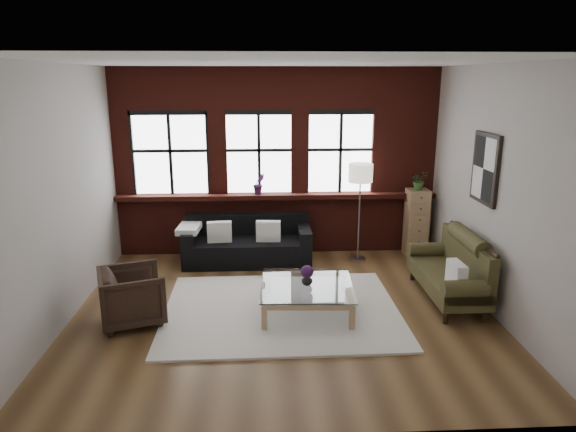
{
  "coord_description": "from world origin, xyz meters",
  "views": [
    {
      "loc": [
        -0.26,
        -6.31,
        3.02
      ],
      "look_at": [
        0.1,
        0.6,
        1.15
      ],
      "focal_mm": 32.0,
      "sensor_mm": 36.0,
      "label": 1
    }
  ],
  "objects_px": {
    "coffee_table": "(307,299)",
    "drawer_chest": "(416,222)",
    "dark_sofa": "(247,241)",
    "armchair": "(132,296)",
    "floor_lamp": "(359,208)",
    "vintage_settee": "(447,269)",
    "vase": "(307,280)"
  },
  "relations": [
    {
      "from": "drawer_chest",
      "to": "dark_sofa",
      "type": "bearing_deg",
      "value": -175.32
    },
    {
      "from": "vintage_settee",
      "to": "floor_lamp",
      "type": "height_order",
      "value": "floor_lamp"
    },
    {
      "from": "vintage_settee",
      "to": "coffee_table",
      "type": "relative_size",
      "value": 1.44
    },
    {
      "from": "dark_sofa",
      "to": "coffee_table",
      "type": "bearing_deg",
      "value": -67.1
    },
    {
      "from": "vintage_settee",
      "to": "vase",
      "type": "height_order",
      "value": "vintage_settee"
    },
    {
      "from": "vintage_settee",
      "to": "floor_lamp",
      "type": "xyz_separation_m",
      "value": [
        -0.93,
        1.69,
        0.45
      ]
    },
    {
      "from": "vintage_settee",
      "to": "coffee_table",
      "type": "height_order",
      "value": "vintage_settee"
    },
    {
      "from": "dark_sofa",
      "to": "floor_lamp",
      "type": "bearing_deg",
      "value": 1.1
    },
    {
      "from": "floor_lamp",
      "to": "armchair",
      "type": "bearing_deg",
      "value": -146.47
    },
    {
      "from": "dark_sofa",
      "to": "armchair",
      "type": "xyz_separation_m",
      "value": [
        -1.4,
        -2.14,
        -0.03
      ]
    },
    {
      "from": "vase",
      "to": "dark_sofa",
      "type": "bearing_deg",
      "value": 112.9
    },
    {
      "from": "armchair",
      "to": "vase",
      "type": "relative_size",
      "value": 5.19
    },
    {
      "from": "armchair",
      "to": "drawer_chest",
      "type": "bearing_deg",
      "value": -80.02
    },
    {
      "from": "vintage_settee",
      "to": "vase",
      "type": "bearing_deg",
      "value": -171.11
    },
    {
      "from": "vintage_settee",
      "to": "armchair",
      "type": "xyz_separation_m",
      "value": [
        -4.21,
        -0.48,
        -0.1
      ]
    },
    {
      "from": "coffee_table",
      "to": "floor_lamp",
      "type": "height_order",
      "value": "floor_lamp"
    },
    {
      "from": "dark_sofa",
      "to": "floor_lamp",
      "type": "height_order",
      "value": "floor_lamp"
    },
    {
      "from": "dark_sofa",
      "to": "vase",
      "type": "bearing_deg",
      "value": -67.1
    },
    {
      "from": "vintage_settee",
      "to": "coffee_table",
      "type": "distance_m",
      "value": 2.03
    },
    {
      "from": "armchair",
      "to": "vase",
      "type": "bearing_deg",
      "value": -104.36
    },
    {
      "from": "coffee_table",
      "to": "vase",
      "type": "bearing_deg",
      "value": 90.0
    },
    {
      "from": "vintage_settee",
      "to": "vase",
      "type": "xyz_separation_m",
      "value": [
        -1.98,
        -0.31,
        0.01
      ]
    },
    {
      "from": "coffee_table",
      "to": "vintage_settee",
      "type": "bearing_deg",
      "value": 8.89
    },
    {
      "from": "dark_sofa",
      "to": "vase",
      "type": "relative_size",
      "value": 14.02
    },
    {
      "from": "dark_sofa",
      "to": "vase",
      "type": "xyz_separation_m",
      "value": [
        0.83,
        -1.96,
        0.08
      ]
    },
    {
      "from": "armchair",
      "to": "dark_sofa",
      "type": "bearing_deg",
      "value": -51.97
    },
    {
      "from": "armchair",
      "to": "coffee_table",
      "type": "distance_m",
      "value": 2.24
    },
    {
      "from": "coffee_table",
      "to": "drawer_chest",
      "type": "relative_size",
      "value": 1.02
    },
    {
      "from": "armchair",
      "to": "floor_lamp",
      "type": "distance_m",
      "value": 3.97
    },
    {
      "from": "armchair",
      "to": "coffee_table",
      "type": "bearing_deg",
      "value": -104.36
    },
    {
      "from": "armchair",
      "to": "floor_lamp",
      "type": "bearing_deg",
      "value": -75.25
    },
    {
      "from": "armchair",
      "to": "floor_lamp",
      "type": "xyz_separation_m",
      "value": [
        3.28,
        2.17,
        0.55
      ]
    }
  ]
}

